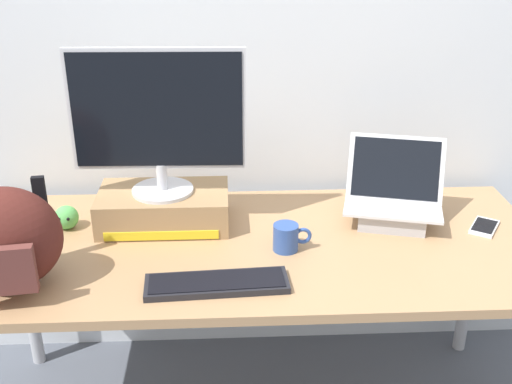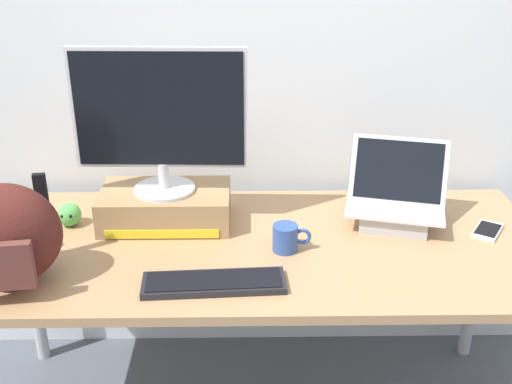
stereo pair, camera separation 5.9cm
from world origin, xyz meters
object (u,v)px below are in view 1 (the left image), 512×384
open_laptop (393,205)px  toner_box_yellow (164,208)px  cell_phone (484,227)px  external_keyboard (217,283)px  coffee_mug (287,237)px  messenger_backpack (6,239)px  desktop_monitor (158,119)px  plush_toy (66,217)px

open_laptop → toner_box_yellow: bearing=-167.0°
open_laptop → cell_phone: 0.31m
external_keyboard → coffee_mug: size_ratio=3.40×
open_laptop → external_keyboard: (-0.60, -0.39, -0.05)m
external_keyboard → open_laptop: bearing=29.6°
external_keyboard → cell_phone: 0.95m
messenger_backpack → toner_box_yellow: bearing=35.2°
coffee_mug → desktop_monitor: bearing=153.4°
external_keyboard → plush_toy: 0.64m
toner_box_yellow → messenger_backpack: size_ratio=1.30×
messenger_backpack → cell_phone: (1.48, 0.28, -0.14)m
open_laptop → plush_toy: size_ratio=4.59×
external_keyboard → messenger_backpack: bearing=173.0°
desktop_monitor → cell_phone: size_ratio=3.67×
desktop_monitor → coffee_mug: (0.40, -0.20, -0.33)m
external_keyboard → coffee_mug: (0.22, 0.20, 0.03)m
open_laptop → messenger_backpack: (-1.18, -0.35, 0.09)m
open_laptop → plush_toy: 1.11m
coffee_mug → open_laptop: bearing=25.8°
desktop_monitor → open_laptop: 0.84m
desktop_monitor → messenger_backpack: (-0.40, -0.37, -0.22)m
external_keyboard → cell_phone: size_ratio=2.70×
desktop_monitor → plush_toy: (-0.33, -0.02, -0.33)m
messenger_backpack → plush_toy: size_ratio=4.16×
toner_box_yellow → open_laptop: (0.78, -0.02, 0.00)m
cell_phone → plush_toy: (-1.41, 0.07, 0.03)m
desktop_monitor → external_keyboard: bearing=-64.0°
desktop_monitor → messenger_backpack: 0.59m
desktop_monitor → plush_toy: size_ratio=6.99×
toner_box_yellow → desktop_monitor: desktop_monitor is taller
cell_phone → desktop_monitor: bearing=-151.5°
messenger_backpack → open_laptop: bearing=9.1°
open_laptop → messenger_backpack: bearing=-149.2°
toner_box_yellow → open_laptop: open_laptop is taller
plush_toy → external_keyboard: bearing=-37.3°
toner_box_yellow → cell_phone: 1.09m
desktop_monitor → open_laptop: bearing=0.6°
desktop_monitor → cell_phone: bearing=-2.9°
open_laptop → plush_toy: bearing=-165.6°
messenger_backpack → plush_toy: (0.07, 0.35, -0.11)m
desktop_monitor → external_keyboard: desktop_monitor is taller
open_laptop → coffee_mug: (-0.38, -0.18, -0.02)m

